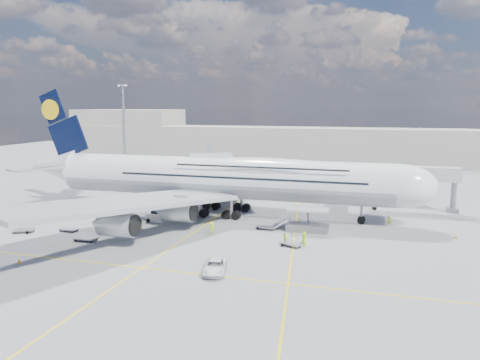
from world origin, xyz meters
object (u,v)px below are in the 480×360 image
(light_mast, at_px, (124,129))
(crew_tug, at_px, (211,228))
(airliner, at_px, (222,177))
(dolly_row_c, at_px, (86,238))
(catering_truck_inner, at_px, (215,182))
(cone_tail, at_px, (78,203))
(crew_nose, at_px, (389,220))
(cone_wing_right_outer, at_px, (19,261))
(cone_wing_left_outer, at_px, (224,194))
(cargo_loader, at_px, (307,223))
(dolly_back, at_px, (78,209))
(dolly_row_a, at_px, (23,230))
(dolly_row_b, at_px, (69,229))
(crew_van, at_px, (304,238))
(cone_wing_right_inner, at_px, (139,227))
(jet_bridge, at_px, (392,176))
(dolly_nose_far, at_px, (291,244))
(crew_loader, at_px, (284,238))
(baggage_tug, at_px, (156,217))
(catering_truck_outer, at_px, (208,172))
(cone_wing_left_inner, at_px, (193,192))
(service_van, at_px, (215,267))
(dolly_nose_near, at_px, (266,227))
(cone_nose, at_px, (456,237))
(crew_wing, at_px, (141,224))

(light_mast, bearing_deg, crew_tug, -48.38)
(airliner, distance_m, dolly_row_c, 26.70)
(catering_truck_inner, height_order, cone_tail, catering_truck_inner)
(catering_truck_inner, height_order, crew_nose, catering_truck_inner)
(catering_truck_inner, distance_m, cone_wing_right_outer, 56.08)
(airliner, bearing_deg, cone_wing_left_outer, 107.88)
(cargo_loader, height_order, dolly_back, cargo_loader)
(dolly_row_c, relative_size, crew_nose, 1.85)
(crew_tug, bearing_deg, dolly_row_a, -149.80)
(dolly_row_b, height_order, crew_van, crew_van)
(airliner, distance_m, cone_wing_right_inner, 18.05)
(jet_bridge, height_order, cone_tail, jet_bridge)
(catering_truck_inner, bearing_deg, cone_wing_left_outer, -81.08)
(dolly_back, distance_m, dolly_nose_far, 44.56)
(jet_bridge, xyz_separation_m, dolly_back, (-56.92, -15.65, -6.55))
(airliner, xyz_separation_m, dolly_row_c, (-13.87, -21.88, -6.49))
(airliner, height_order, cone_wing_right_inner, airliner)
(crew_nose, bearing_deg, dolly_row_a, -176.85)
(dolly_row_c, xyz_separation_m, cone_wing_right_inner, (4.29, 8.06, -0.08))
(dolly_row_b, bearing_deg, dolly_back, 121.15)
(light_mast, bearing_deg, crew_nose, -26.75)
(cone_wing_right_outer, bearing_deg, cargo_loader, 38.31)
(light_mast, height_order, crew_nose, light_mast)
(dolly_nose_far, distance_m, cone_wing_left_outer, 40.01)
(dolly_row_a, xyz_separation_m, cone_wing_right_inner, (16.39, 6.98, -0.06))
(airliner, bearing_deg, crew_tug, -78.41)
(cone_wing_right_inner, bearing_deg, airliner, 55.29)
(crew_loader, bearing_deg, baggage_tug, -144.61)
(dolly_row_a, bearing_deg, catering_truck_outer, 57.98)
(dolly_nose_far, relative_size, cone_wing_left_outer, 6.47)
(crew_nose, relative_size, cone_wing_left_inner, 3.08)
(service_van, bearing_deg, cone_wing_right_inner, 127.70)
(dolly_row_a, xyz_separation_m, crew_van, (43.32, 5.94, 0.65))
(dolly_back, height_order, cone_wing_right_inner, cone_wing_right_inner)
(catering_truck_outer, relative_size, cone_wing_left_outer, 12.50)
(dolly_row_b, height_order, service_van, service_van)
(dolly_nose_near, relative_size, catering_truck_inner, 0.42)
(dolly_nose_near, bearing_deg, cone_wing_right_outer, -126.50)
(dolly_row_a, xyz_separation_m, cone_wing_left_inner, (12.82, 38.86, -0.07))
(airliner, bearing_deg, dolly_back, -170.23)
(cargo_loader, relative_size, dolly_row_a, 2.43)
(catering_truck_inner, relative_size, cone_nose, 14.07)
(cargo_loader, relative_size, catering_truck_outer, 1.30)
(dolly_row_c, height_order, crew_wing, crew_wing)
(cone_wing_left_inner, bearing_deg, light_mast, 148.01)
(dolly_row_c, height_order, crew_tug, crew_tug)
(cone_wing_left_inner, bearing_deg, jet_bridge, -9.47)
(baggage_tug, relative_size, cone_wing_right_inner, 5.39)
(dolly_nose_far, height_order, crew_wing, crew_wing)
(dolly_nose_near, bearing_deg, dolly_back, -175.05)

